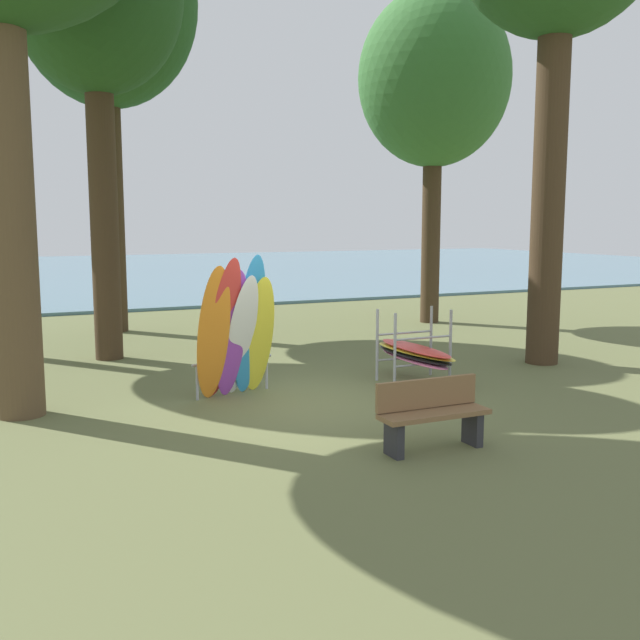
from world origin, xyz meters
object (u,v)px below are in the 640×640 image
Objects in this scene: tree_far_left_back at (434,81)px; tree_deep_back at (95,1)px; tree_mid_behind at (106,4)px; park_bench at (432,413)px; leaning_board_pile at (236,332)px; board_storage_rack at (414,353)px.

tree_deep_back is (-8.80, -1.82, 0.48)m from tree_far_left_back.
tree_mid_behind is 13.64m from park_bench.
park_bench is (-6.17, -9.48, -5.94)m from tree_far_left_back.
leaning_board_pile is 1.60× the size of park_bench.
tree_far_left_back is at bearing 38.67° from leaning_board_pile.
park_bench is at bearing -71.05° from tree_deep_back.
tree_mid_behind reaches higher than leaning_board_pile.
board_storage_rack reaches higher than park_bench.
tree_deep_back reaches higher than tree_far_left_back.
leaning_board_pile is (0.53, -7.85, -6.80)m from tree_mid_behind.
board_storage_rack is at bearing -44.08° from tree_deep_back.
tree_mid_behind is 7.41× the size of park_bench.
tree_mid_behind is 3.87m from tree_deep_back.
tree_far_left_back reaches higher than park_bench.
tree_far_left_back is 4.11× the size of board_storage_rack.
tree_mid_behind is 11.46m from board_storage_rack.
tree_far_left_back is 10.99m from leaning_board_pile.
board_storage_rack is 1.52× the size of park_bench.
tree_deep_back is at bearing 108.95° from park_bench.
tree_mid_behind is 4.87× the size of board_storage_rack.
board_storage_rack is at bearing 61.13° from park_bench.
tree_deep_back is (-0.78, -3.67, -0.96)m from tree_mid_behind.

